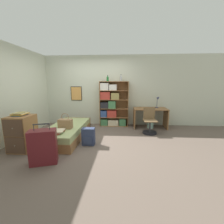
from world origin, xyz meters
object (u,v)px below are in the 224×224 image
(desk, at_px, (150,114))
(desk_chair, at_px, (150,125))
(book_stack_on_bed, at_px, (58,131))
(bottle_brown, at_px, (121,79))
(bed, at_px, (68,131))
(bottle_green, at_px, (108,79))
(handbag, at_px, (65,124))
(waste_bin, at_px, (150,124))
(suitcase, at_px, (43,147))
(backpack, at_px, (88,137))
(desk_lamp, at_px, (158,100))
(dresser, at_px, (22,133))
(bookcase, at_px, (111,106))
(magazine_pile_on_dresser, at_px, (20,114))

(desk, xyz_separation_m, desk_chair, (-0.12, -0.64, -0.23))
(book_stack_on_bed, xyz_separation_m, bottle_brown, (1.49, 2.11, 1.33))
(bed, relative_size, bottle_green, 9.88)
(handbag, bearing_deg, waste_bin, 30.30)
(suitcase, relative_size, desk, 0.70)
(book_stack_on_bed, height_order, desk_chair, desk_chair)
(bottle_brown, height_order, desk_chair, bottle_brown)
(backpack, bearing_deg, suitcase, -124.71)
(handbag, height_order, backpack, handbag)
(waste_bin, bearing_deg, desk_lamp, 36.78)
(bed, distance_m, desk_lamp, 3.28)
(book_stack_on_bed, height_order, backpack, book_stack_on_bed)
(suitcase, xyz_separation_m, dresser, (-0.82, 0.56, 0.07))
(suitcase, height_order, waste_bin, suitcase)
(bed, distance_m, bottle_green, 2.32)
(desk, bearing_deg, bottle_brown, 170.06)
(bed, relative_size, desk_lamp, 4.78)
(backpack, bearing_deg, desk_lamp, 40.58)
(book_stack_on_bed, relative_size, desk, 0.32)
(dresser, relative_size, bottle_brown, 3.41)
(bed, xyz_separation_m, bottle_green, (1.05, 1.37, 1.54))
(suitcase, bearing_deg, bottle_brown, 62.70)
(desk, bearing_deg, desk_lamp, 25.15)
(waste_bin, bearing_deg, book_stack_on_bed, -144.13)
(bookcase, distance_m, desk_chair, 1.61)
(book_stack_on_bed, relative_size, magazine_pile_on_dresser, 1.09)
(book_stack_on_bed, height_order, suitcase, suitcase)
(dresser, bearing_deg, bed, 49.04)
(dresser, distance_m, desk_lamp, 4.30)
(desk_chair, relative_size, waste_bin, 2.77)
(suitcase, bearing_deg, book_stack_on_bed, 91.26)
(bed, xyz_separation_m, book_stack_on_bed, (0.04, -0.69, 0.23))
(desk_chair, bearing_deg, bottle_brown, 138.55)
(desk_lamp, bearing_deg, handbag, -149.04)
(desk_chair, bearing_deg, desk_lamp, 62.89)
(handbag, bearing_deg, bottle_brown, 49.90)
(handbag, xyz_separation_m, magazine_pile_on_dresser, (-0.88, -0.51, 0.36))
(handbag, height_order, desk_lamp, desk_lamp)
(backpack, xyz_separation_m, waste_bin, (1.87, 1.63, -0.07))
(book_stack_on_bed, distance_m, bottle_green, 2.65)
(book_stack_on_bed, height_order, bottle_green, bottle_green)
(bookcase, xyz_separation_m, bottle_green, (-0.12, -0.02, 0.97))
(handbag, relative_size, waste_bin, 1.43)
(book_stack_on_bed, bearing_deg, dresser, -166.53)
(magazine_pile_on_dresser, relative_size, bottle_green, 1.60)
(magazine_pile_on_dresser, xyz_separation_m, backpack, (1.53, 0.35, -0.65))
(bookcase, relative_size, waste_bin, 5.67)
(dresser, distance_m, bookcase, 3.01)
(bottle_brown, relative_size, desk_lamp, 0.56)
(dresser, xyz_separation_m, bottle_brown, (2.29, 2.30, 1.33))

